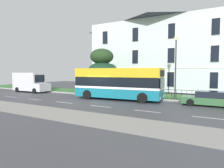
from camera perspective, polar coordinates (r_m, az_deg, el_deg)
The scene contains 9 objects.
ground_plane at distance 19.25m, azimuth -4.18°, elevation -4.90°, with size 60.00×56.00×0.18m.
georgian_townhouse at distance 31.79m, azimuth 14.67°, elevation 9.06°, with size 20.26×10.34×11.47m.
iron_verge_railing at distance 21.15m, azimuth 6.67°, elevation -2.38°, with size 13.52×0.04×0.97m.
evergreen_tree at distance 25.29m, azimuth -2.92°, elevation 2.88°, with size 5.02×5.02×5.72m.
single_decker_bus at distance 19.63m, azimuth 1.81°, elevation 0.25°, with size 9.06×3.16×3.19m.
white_panel_van at distance 29.23m, azimuth -23.06°, elevation 0.51°, with size 5.47×2.20×2.69m.
parked_hatchback_00 at distance 18.03m, azimuth 27.03°, elevation -3.90°, with size 4.29×1.79×1.24m.
street_lamp_post at distance 20.77m, azimuth 18.30°, elevation 5.94°, with size 0.36×0.24×6.26m.
litter_bin at distance 23.16m, azimuth 0.66°, elevation -1.76°, with size 0.51×0.51×1.05m.
Camera 1 is at (10.54, -15.00, 2.88)m, focal length 30.95 mm.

